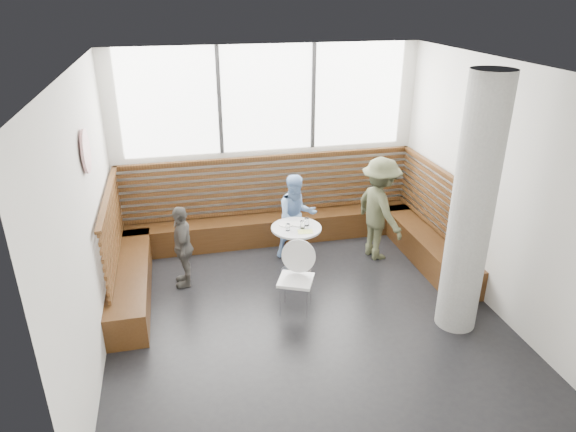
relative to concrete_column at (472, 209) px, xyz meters
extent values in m
cube|color=silver|center=(-1.85, 0.60, 0.00)|extent=(5.00, 5.00, 3.20)
cube|color=black|center=(-1.85, 0.60, -1.60)|extent=(5.00, 5.00, 0.01)
cube|color=white|center=(-1.85, 0.60, 1.60)|extent=(5.00, 5.00, 0.01)
cube|color=white|center=(-1.85, 3.08, 0.77)|extent=(4.50, 0.02, 1.65)
cube|color=#3F3F42|center=(-2.60, 3.06, 0.77)|extent=(0.06, 0.04, 1.65)
cube|color=#3F3F42|center=(-1.10, 3.06, 0.77)|extent=(0.06, 0.04, 1.65)
cube|color=#3C230F|center=(-1.85, 2.85, -1.38)|extent=(5.00, 0.50, 0.45)
cube|color=#3C230F|center=(-4.10, 1.85, -1.38)|extent=(0.50, 2.50, 0.45)
cube|color=#3C230F|center=(0.40, 1.85, -1.38)|extent=(0.50, 2.50, 0.45)
cube|color=#412510|center=(-1.85, 3.02, -0.65)|extent=(4.88, 0.08, 0.98)
cube|color=#412510|center=(-4.27, 1.85, -0.65)|extent=(0.08, 2.38, 0.98)
cube|color=#412510|center=(0.57, 1.85, -0.65)|extent=(0.08, 2.38, 0.98)
cylinder|color=gray|center=(0.00, 0.00, 0.00)|extent=(0.50, 0.50, 3.20)
cylinder|color=white|center=(-4.31, 1.00, 0.70)|extent=(0.03, 0.50, 0.50)
cylinder|color=silver|center=(-1.70, 1.70, -1.59)|extent=(0.47, 0.47, 0.03)
cylinder|color=silver|center=(-1.70, 1.70, -1.22)|extent=(0.07, 0.07, 0.73)
cylinder|color=#B7B7BA|center=(-1.70, 1.70, -0.85)|extent=(0.74, 0.74, 0.03)
cube|color=white|center=(-1.95, 0.72, -1.13)|extent=(0.44, 0.42, 0.04)
cylinder|color=white|center=(-1.95, 0.91, -0.87)|extent=(0.46, 0.11, 0.46)
cylinder|color=silver|center=(-2.12, 0.57, -1.38)|extent=(0.02, 0.02, 0.45)
cylinder|color=silver|center=(-1.77, 0.57, -1.38)|extent=(0.02, 0.02, 0.45)
cylinder|color=silver|center=(-2.12, 0.88, -1.38)|extent=(0.02, 0.02, 0.45)
cylinder|color=silver|center=(-1.77, 0.88, -1.38)|extent=(0.02, 0.02, 0.45)
imported|color=#4B4F35|center=(-0.31, 1.93, -0.78)|extent=(0.81, 1.16, 1.65)
imported|color=#81A8DF|center=(-1.56, 2.25, -0.92)|extent=(0.71, 0.57, 1.36)
imported|color=#56534E|center=(-3.35, 1.76, -0.99)|extent=(0.33, 0.73, 1.22)
cylinder|color=white|center=(-1.83, 1.82, -0.83)|extent=(0.21, 0.21, 0.02)
cylinder|color=white|center=(-1.65, 1.79, -0.83)|extent=(0.21, 0.21, 0.02)
cylinder|color=white|center=(-1.85, 1.62, -0.79)|extent=(0.07, 0.07, 0.10)
cylinder|color=white|center=(-1.62, 1.65, -0.78)|extent=(0.07, 0.07, 0.12)
cylinder|color=white|center=(-1.54, 1.73, -0.78)|extent=(0.07, 0.07, 0.12)
cube|color=#A5C64C|center=(-1.61, 1.52, -0.84)|extent=(0.23, 0.18, 0.00)
camera|label=1|loc=(-3.34, -4.90, 2.38)|focal=32.00mm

